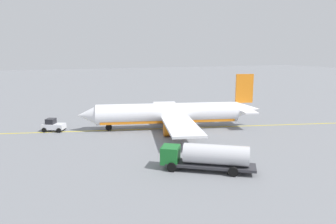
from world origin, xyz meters
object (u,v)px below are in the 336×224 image
at_px(airplane, 171,114).
at_px(refueling_worker, 199,154).
at_px(safety_cone_nose, 104,119).
at_px(pushback_tug, 53,125).
at_px(fuel_tanker, 207,156).

relative_size(airplane, refueling_worker, 19.04).
bearing_deg(safety_cone_nose, pushback_tug, 28.58).
distance_m(fuel_tanker, pushback_tug, 30.49).
xyz_separation_m(pushback_tug, safety_cone_nose, (-9.43, -5.14, -0.65)).
height_order(fuel_tanker, pushback_tug, fuel_tanker).
distance_m(pushback_tug, safety_cone_nose, 10.76).
xyz_separation_m(fuel_tanker, safety_cone_nose, (6.84, -30.91, -1.37)).
height_order(airplane, safety_cone_nose, airplane).
bearing_deg(fuel_tanker, pushback_tug, -57.73).
xyz_separation_m(pushback_tug, refueling_worker, (-16.90, 22.38, -0.19)).
height_order(fuel_tanker, safety_cone_nose, fuel_tanker).
relative_size(fuel_tanker, pushback_tug, 2.54).
xyz_separation_m(airplane, safety_cone_nose, (10.26, -10.46, -2.25)).
relative_size(refueling_worker, safety_cone_nose, 2.37).
bearing_deg(refueling_worker, pushback_tug, -52.95).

